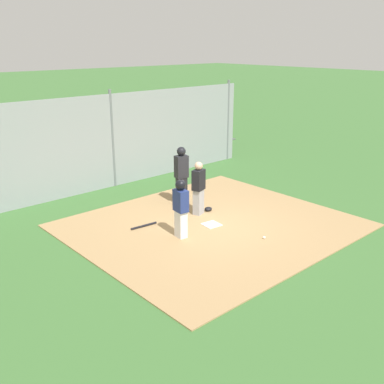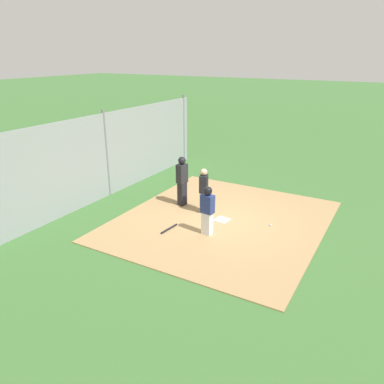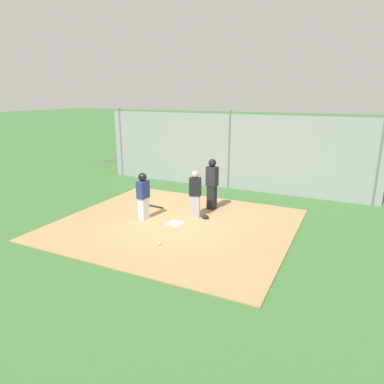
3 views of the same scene
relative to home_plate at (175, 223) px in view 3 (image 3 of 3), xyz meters
name	(u,v)px [view 3 (image 3 of 3)]	position (x,y,z in m)	size (l,w,h in m)	color
ground_plane	(175,225)	(0.00, 0.00, -0.04)	(140.00, 140.00, 0.00)	#3D6B33
dirt_infield	(175,224)	(0.00, 0.00, -0.03)	(7.20, 6.40, 0.03)	#A88456
home_plate	(175,223)	(0.00, 0.00, 0.00)	(0.44, 0.44, 0.02)	white
catcher	(195,193)	(-0.30, -0.86, 0.81)	(0.44, 0.37, 1.58)	#9E9EA3
umpire	(212,183)	(-0.49, -1.84, 0.96)	(0.42, 0.32, 1.82)	black
runner	(143,193)	(1.15, 0.04, 0.86)	(0.31, 0.41, 1.55)	silver
baseball_bat	(154,206)	(1.48, -1.14, 0.02)	(0.06, 0.06, 0.79)	black
catcher_mask	(205,217)	(-0.68, -0.84, 0.05)	(0.24, 0.20, 0.12)	black
baseball	(160,243)	(-0.36, 1.57, 0.03)	(0.07, 0.07, 0.07)	white
backstop_fence	(229,152)	(0.00, -4.91, 1.56)	(12.00, 0.10, 3.35)	#93999E
parking_lot	(259,166)	(0.00, -10.06, -0.02)	(18.00, 5.20, 0.04)	#515156
parked_car_white	(375,166)	(-5.82, -9.74, 0.57)	(4.42, 2.41, 1.28)	silver
parked_car_red	(262,154)	(0.00, -10.64, 0.57)	(4.29, 2.07, 1.28)	maroon
parked_car_silver	(210,154)	(2.84, -9.52, 0.57)	(4.25, 1.97, 1.28)	#B2B2B7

